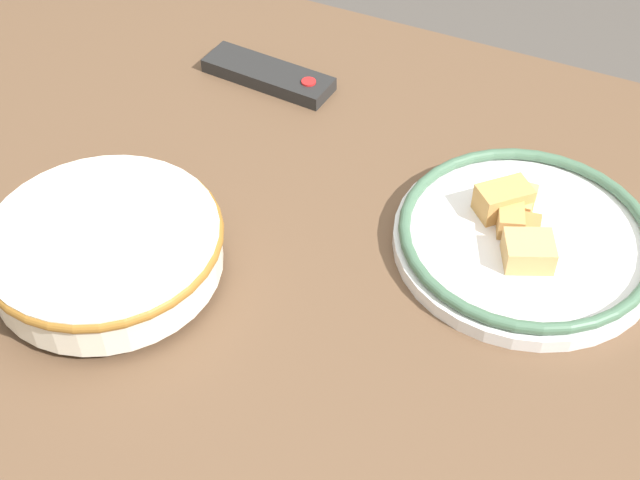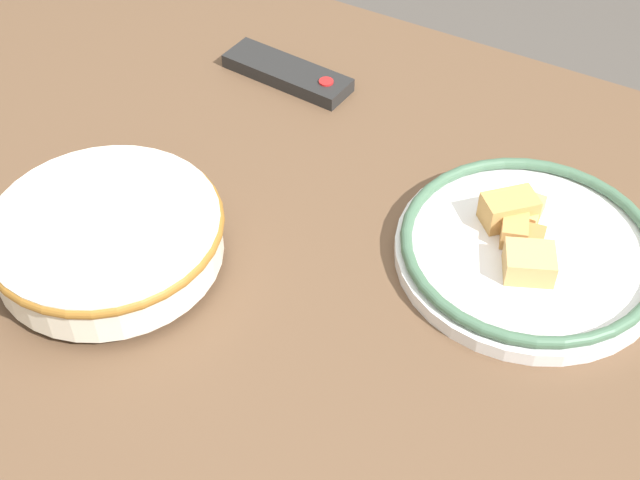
# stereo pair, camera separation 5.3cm
# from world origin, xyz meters

# --- Properties ---
(dining_table) EXTENTS (1.58, 1.07, 0.71)m
(dining_table) POSITION_xyz_m (0.00, 0.00, 0.64)
(dining_table) COLOR brown
(dining_table) RESTS_ON ground_plane
(noodle_bowl) EXTENTS (0.27, 0.27, 0.07)m
(noodle_bowl) POSITION_xyz_m (-0.23, -0.09, 0.75)
(noodle_bowl) COLOR silver
(noodle_bowl) RESTS_ON dining_table
(food_plate) EXTENTS (0.31, 0.31, 0.05)m
(food_plate) POSITION_xyz_m (0.19, 0.15, 0.73)
(food_plate) COLOR white
(food_plate) RESTS_ON dining_table
(tv_remote) EXTENTS (0.19, 0.07, 0.02)m
(tv_remote) POSITION_xyz_m (-0.23, 0.31, 0.72)
(tv_remote) COLOR black
(tv_remote) RESTS_ON dining_table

